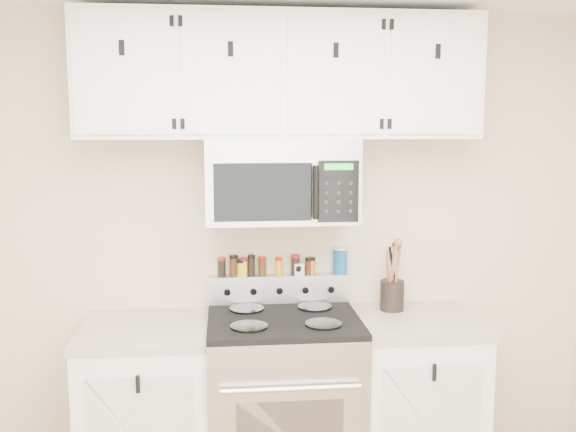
# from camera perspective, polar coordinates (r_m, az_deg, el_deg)

# --- Properties ---
(back_wall) EXTENTS (3.50, 0.01, 2.50)m
(back_wall) POSITION_cam_1_polar(r_m,az_deg,el_deg) (3.50, -0.89, -2.75)
(back_wall) COLOR beige
(back_wall) RESTS_ON floor
(range) EXTENTS (0.76, 0.65, 1.10)m
(range) POSITION_cam_1_polar(r_m,az_deg,el_deg) (3.43, -0.39, -16.38)
(range) COLOR #B7B7BA
(range) RESTS_ON floor
(base_cabinet_left) EXTENTS (0.64, 0.62, 0.92)m
(base_cabinet_left) POSITION_cam_1_polar(r_m,az_deg,el_deg) (3.47, -12.34, -16.72)
(base_cabinet_left) COLOR white
(base_cabinet_left) RESTS_ON floor
(base_cabinet_right) EXTENTS (0.64, 0.62, 0.92)m
(base_cabinet_right) POSITION_cam_1_polar(r_m,az_deg,el_deg) (3.59, 11.05, -15.85)
(base_cabinet_right) COLOR white
(base_cabinet_right) RESTS_ON floor
(microwave) EXTENTS (0.76, 0.44, 0.42)m
(microwave) POSITION_cam_1_polar(r_m,az_deg,el_deg) (3.26, -0.61, 3.19)
(microwave) COLOR #9E9EA3
(microwave) RESTS_ON back_wall
(upper_cabinets) EXTENTS (2.00, 0.35, 0.62)m
(upper_cabinets) POSITION_cam_1_polar(r_m,az_deg,el_deg) (3.29, -0.68, 12.30)
(upper_cabinets) COLOR white
(upper_cabinets) RESTS_ON back_wall
(utensil_crock) EXTENTS (0.13, 0.13, 0.38)m
(utensil_crock) POSITION_cam_1_polar(r_m,az_deg,el_deg) (3.51, 9.24, -6.76)
(utensil_crock) COLOR black
(utensil_crock) RESTS_ON base_cabinet_right
(kitchen_timer) EXTENTS (0.07, 0.06, 0.06)m
(kitchen_timer) POSITION_cam_1_polar(r_m,az_deg,el_deg) (3.50, 0.88, -4.71)
(kitchen_timer) COLOR white
(kitchen_timer) RESTS_ON range
(salt_canister) EXTENTS (0.08, 0.08, 0.14)m
(salt_canister) POSITION_cam_1_polar(r_m,az_deg,el_deg) (3.53, 4.68, -3.97)
(salt_canister) COLOR #155191
(salt_canister) RESTS_ON range
(spice_jar_0) EXTENTS (0.04, 0.04, 0.10)m
(spice_jar_0) POSITION_cam_1_polar(r_m,az_deg,el_deg) (3.48, -5.92, -4.52)
(spice_jar_0) COLOR black
(spice_jar_0) RESTS_ON range
(spice_jar_1) EXTENTS (0.04, 0.04, 0.11)m
(spice_jar_1) POSITION_cam_1_polar(r_m,az_deg,el_deg) (3.48, -4.85, -4.41)
(spice_jar_1) COLOR #3F240F
(spice_jar_1) RESTS_ON range
(spice_jar_2) EXTENTS (0.05, 0.05, 0.09)m
(spice_jar_2) POSITION_cam_1_polar(r_m,az_deg,el_deg) (3.48, -4.20, -4.60)
(spice_jar_2) COLOR gold
(spice_jar_2) RESTS_ON range
(spice_jar_3) EXTENTS (0.04, 0.04, 0.10)m
(spice_jar_3) POSITION_cam_1_polar(r_m,az_deg,el_deg) (3.48, -3.97, -4.53)
(spice_jar_3) COLOR yellow
(spice_jar_3) RESTS_ON range
(spice_jar_4) EXTENTS (0.04, 0.04, 0.11)m
(spice_jar_4) POSITION_cam_1_polar(r_m,az_deg,el_deg) (3.48, -3.27, -4.39)
(spice_jar_4) COLOR black
(spice_jar_4) RESTS_ON range
(spice_jar_5) EXTENTS (0.04, 0.04, 0.10)m
(spice_jar_5) POSITION_cam_1_polar(r_m,az_deg,el_deg) (3.48, -2.30, -4.47)
(spice_jar_5) COLOR #3C2A0E
(spice_jar_5) RESTS_ON range
(spice_jar_6) EXTENTS (0.04, 0.04, 0.10)m
(spice_jar_6) POSITION_cam_1_polar(r_m,az_deg,el_deg) (3.49, -0.82, -4.48)
(spice_jar_6) COLOR orange
(spice_jar_6) RESTS_ON range
(spice_jar_7) EXTENTS (0.05, 0.05, 0.11)m
(spice_jar_7) POSITION_cam_1_polar(r_m,az_deg,el_deg) (3.50, 0.66, -4.34)
(spice_jar_7) COLOR black
(spice_jar_7) RESTS_ON range
(spice_jar_8) EXTENTS (0.04, 0.04, 0.09)m
(spice_jar_8) POSITION_cam_1_polar(r_m,az_deg,el_deg) (3.51, 1.88, -4.45)
(spice_jar_8) COLOR #431F10
(spice_jar_8) RESTS_ON range
(spice_jar_9) EXTENTS (0.04, 0.04, 0.09)m
(spice_jar_9) POSITION_cam_1_polar(r_m,az_deg,el_deg) (3.51, 2.11, -4.44)
(spice_jar_9) COLOR #C07D16
(spice_jar_9) RESTS_ON range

